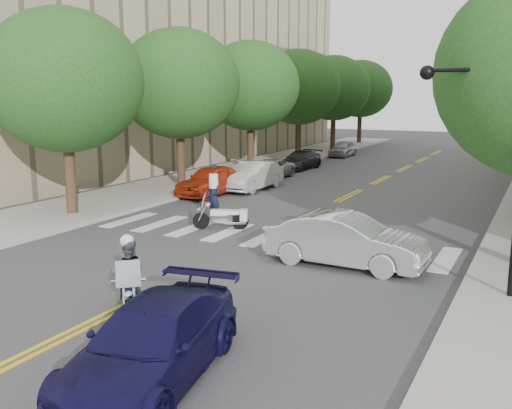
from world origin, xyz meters
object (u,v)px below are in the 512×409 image
Objects in this scene: officer_standing at (214,198)px; convertible at (345,240)px; motorcycle_police at (129,280)px; sedan_blue at (152,343)px; motorcycle_parked at (226,217)px.

officer_standing is 7.76m from convertible.
motorcycle_police is 1.11× the size of officer_standing.
convertible is at bearing 74.43° from sedan_blue.
motorcycle_parked is 0.42× the size of convertible.
motorcycle_police reaches higher than officer_standing.
officer_standing reaches higher than motorcycle_parked.
motorcycle_police is at bearing 153.08° from convertible.
sedan_blue is (2.34, -2.20, -0.16)m from motorcycle_police.
motorcycle_police reaches higher than sedan_blue.
officer_standing reaches higher than convertible.
motorcycle_police is at bearing 171.46° from motorcycle_parked.
convertible is (6.81, -3.72, -0.12)m from officer_standing.
motorcycle_police is at bearing 126.85° from sedan_blue.
motorcycle_police is at bearing -56.07° from officer_standing.
convertible reaches higher than motorcycle_parked.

